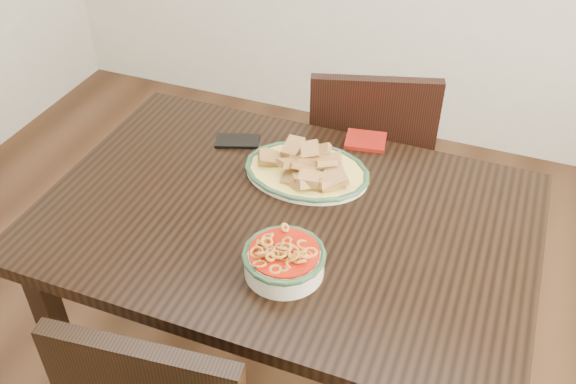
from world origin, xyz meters
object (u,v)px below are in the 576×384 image
(dining_table, at_px, (285,238))
(fish_plate, at_px, (307,162))
(noodle_bowl, at_px, (284,258))
(chair_far, at_px, (368,160))
(smartphone, at_px, (238,141))

(dining_table, distance_m, fish_plate, 0.23)
(noodle_bowl, bearing_deg, chair_far, 90.86)
(smartphone, bearing_deg, noodle_bowl, -73.01)
(dining_table, height_order, smartphone, smartphone)
(dining_table, bearing_deg, chair_far, 84.63)
(smartphone, bearing_deg, chair_far, 31.98)
(chair_far, bearing_deg, fish_plate, 65.46)
(chair_far, relative_size, noodle_bowl, 4.38)
(fish_plate, relative_size, noodle_bowl, 1.78)
(noodle_bowl, xyz_separation_m, smartphone, (-0.34, 0.46, -0.04))
(fish_plate, height_order, smartphone, fish_plate)
(fish_plate, bearing_deg, smartphone, 163.22)
(chair_far, xyz_separation_m, noodle_bowl, (0.01, -0.86, 0.29))
(chair_far, height_order, fish_plate, chair_far)
(fish_plate, bearing_deg, dining_table, -88.09)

